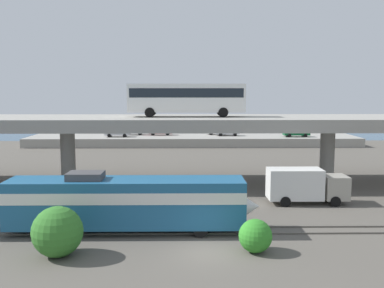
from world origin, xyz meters
name	(u,v)px	position (x,y,z in m)	size (l,w,h in m)	color
ground_plane	(207,252)	(0.00, 0.00, 0.00)	(260.00, 260.00, 0.00)	#565149
rail_strip_near	(205,234)	(0.00, 3.28, 0.06)	(110.00, 0.12, 0.12)	#59544C
rail_strip_far	(204,227)	(0.00, 4.72, 0.06)	(110.00, 0.12, 0.12)	#59544C
train_locomotive	(138,201)	(-4.55, 4.00, 2.19)	(17.24, 3.04, 4.18)	#1E5984
highway_overpass	(198,124)	(0.00, 20.00, 6.25)	(96.00, 10.42, 7.01)	gray
transit_bus_on_overpass	(186,97)	(-1.23, 20.11, 9.07)	(12.00, 2.68, 3.40)	silver
service_truck_west	(305,185)	(8.97, 11.48, 1.64)	(6.80, 2.46, 3.04)	#9E998C
pier_parking_lot	(193,140)	(0.00, 55.00, 0.78)	(58.98, 12.53, 1.56)	gray
parked_car_0	(134,131)	(-11.02, 56.01, 2.34)	(4.10, 1.87, 1.50)	#B7B7BC
parked_car_1	(160,131)	(-6.04, 55.57, 2.34)	(4.37, 1.90, 1.50)	maroon
parked_car_2	(218,131)	(4.71, 56.30, 2.34)	(4.14, 1.84, 1.50)	#B7B7BC
parked_car_3	(227,132)	(6.26, 54.11, 2.34)	(4.23, 1.88, 1.50)	silver
parked_car_4	(297,132)	(18.45, 52.08, 2.34)	(4.59, 1.95, 1.50)	#0C4C26
parked_car_5	(117,133)	(-13.50, 52.38, 2.34)	(4.37, 1.85, 1.50)	#B7B7BC
harbor_water	(191,132)	(0.00, 78.00, 0.00)	(140.00, 36.00, 0.01)	#2D5170
shrub_left	(57,232)	(-8.79, -0.54, 1.50)	(2.99, 2.99, 2.99)	#317128
shrub_right	(255,236)	(2.89, -0.03, 1.01)	(2.03, 2.03, 2.03)	#308527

